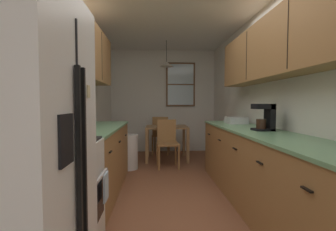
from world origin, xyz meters
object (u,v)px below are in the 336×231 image
trash_bin (129,152)px  storage_canister (73,127)px  dining_chair_far (161,133)px  dining_chair_near (167,141)px  coffee_maker (265,117)px  dining_table (167,132)px  microwave_over_range (38,42)px  table_serving_bowl (162,125)px  dish_rack (236,120)px  refrigerator (6,171)px  stove_range (57,197)px

trash_bin → storage_canister: (-0.30, -2.11, 0.67)m
dining_chair_far → storage_canister: (-0.93, -3.39, 0.49)m
dining_chair_near → coffee_maker: coffee_maker is taller
dining_table → dining_chair_far: (-0.11, 0.58, -0.10)m
coffee_maker → dining_chair_near: bearing=119.0°
microwave_over_range → table_serving_bowl: (1.04, 3.21, -0.93)m
storage_canister → coffee_maker: bearing=10.1°
dining_chair_near → dish_rack: (1.03, -0.88, 0.45)m
refrigerator → table_serving_bowl: bearing=77.3°
microwave_over_range → trash_bin: bearing=80.9°
stove_range → refrigerator: bearing=-86.5°
stove_range → dining_chair_near: (1.02, 2.68, 0.03)m
dish_rack → table_serving_bowl: dish_rack is taller
dining_chair_near → storage_canister: 2.51m
dining_table → dish_rack: (1.02, -1.46, 0.35)m
trash_bin → table_serving_bowl: bearing=46.4°
refrigerator → microwave_over_range: bearing=102.5°
microwave_over_range → storage_canister: microwave_over_range is taller
refrigerator → table_serving_bowl: 4.02m
dining_chair_near → dish_rack: 1.43m
microwave_over_range → coffee_maker: 2.40m
storage_canister → dining_table: bearing=69.7°
dining_table → dining_chair_far: 0.60m
stove_range → dining_table: bearing=72.4°
microwave_over_range → coffee_maker: bearing=20.4°
microwave_over_range → table_serving_bowl: 3.50m
stove_range → coffee_maker: bearing=21.4°
refrigerator → stove_range: size_ratio=1.61×
dining_chair_near → table_serving_bowl: size_ratio=5.42×
refrigerator → coffee_maker: (2.01, 1.51, 0.18)m
trash_bin → coffee_maker: coffee_maker is taller
refrigerator → trash_bin: (0.25, 3.25, -0.56)m
microwave_over_range → table_serving_bowl: microwave_over_range is taller
dining_chair_far → table_serving_bowl: (0.00, -0.62, 0.26)m
dining_table → coffee_maker: 2.69m
table_serving_bowl → storage_canister: bearing=-108.6°
coffee_maker → table_serving_bowl: 2.68m
refrigerator → dining_chair_far: 4.63m
stove_range → storage_canister: 0.68m
trash_bin → table_serving_bowl: (0.63, 0.66, 0.44)m
storage_canister → dish_rack: bearing=33.5°
stove_range → storage_canister: (-0.01, 0.44, 0.52)m
dining_table → storage_canister: storage_canister is taller
refrigerator → dining_table: refrigerator is taller
stove_range → coffee_maker: size_ratio=3.54×
trash_bin → coffee_maker: bearing=-44.7°
microwave_over_range → dining_table: size_ratio=0.67×
dish_rack → dining_chair_far: bearing=119.0°
microwave_over_range → storage_canister: size_ratio=3.22×
stove_range → dish_rack: size_ratio=3.24×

